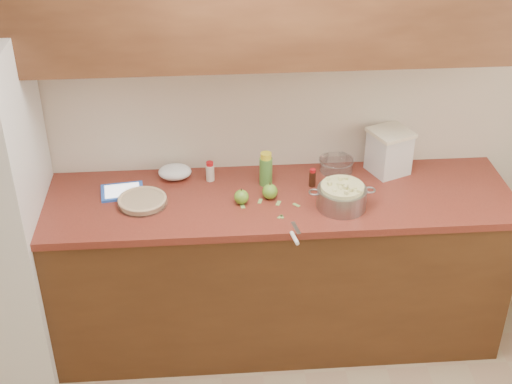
{
  "coord_description": "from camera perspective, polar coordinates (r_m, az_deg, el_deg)",
  "views": [
    {
      "loc": [
        -0.25,
        -1.62,
        2.86
      ],
      "look_at": [
        -0.02,
        1.43,
        0.98
      ],
      "focal_mm": 50.0,
      "sensor_mm": 36.0,
      "label": 1
    }
  ],
  "objects": [
    {
      "name": "room_shell",
      "position": [
        2.26,
        3.21,
        -12.05
      ],
      "size": [
        3.6,
        3.6,
        3.6
      ],
      "color": "tan",
      "rests_on": "ground"
    },
    {
      "name": "counter_run",
      "position": [
        3.92,
        0.19,
        -6.08
      ],
      "size": [
        2.64,
        0.68,
        0.92
      ],
      "color": "#4E2D16",
      "rests_on": "ground"
    },
    {
      "name": "pie",
      "position": [
        3.63,
        -9.08,
        -0.71
      ],
      "size": [
        0.25,
        0.25,
        0.04
      ],
      "rotation": [
        0.0,
        0.0,
        0.26
      ],
      "color": "silver",
      "rests_on": "counter_run"
    },
    {
      "name": "colander",
      "position": [
        3.57,
        6.87,
        -0.37
      ],
      "size": [
        0.34,
        0.25,
        0.13
      ],
      "rotation": [
        0.0,
        0.0,
        0.16
      ],
      "color": "gray",
      "rests_on": "counter_run"
    },
    {
      "name": "flour_canister",
      "position": [
        3.89,
        10.6,
        3.24
      ],
      "size": [
        0.26,
        0.26,
        0.24
      ],
      "rotation": [
        0.0,
        0.0,
        0.4
      ],
      "color": "silver",
      "rests_on": "counter_run"
    },
    {
      "name": "tablet",
      "position": [
        3.75,
        -10.65,
        0.04
      ],
      "size": [
        0.24,
        0.19,
        0.02
      ],
      "rotation": [
        0.0,
        0.0,
        0.13
      ],
      "color": "blue",
      "rests_on": "counter_run"
    },
    {
      "name": "paring_knife",
      "position": [
        3.35,
        3.12,
        -3.59
      ],
      "size": [
        0.06,
        0.2,
        0.02
      ],
      "rotation": [
        0.0,
        0.0,
        0.19
      ],
      "color": "gray",
      "rests_on": "counter_run"
    },
    {
      "name": "lemon_bottle",
      "position": [
        3.72,
        0.8,
        1.82
      ],
      "size": [
        0.07,
        0.07,
        0.18
      ],
      "rotation": [
        0.0,
        0.0,
        -0.28
      ],
      "color": "#4C8C38",
      "rests_on": "counter_run"
    },
    {
      "name": "cinnamon_shaker",
      "position": [
        3.78,
        -3.7,
        1.65
      ],
      "size": [
        0.04,
        0.04,
        0.11
      ],
      "rotation": [
        0.0,
        0.0,
        -0.02
      ],
      "color": "beige",
      "rests_on": "counter_run"
    },
    {
      "name": "vanilla_bottle",
      "position": [
        3.74,
        4.54,
        1.14
      ],
      "size": [
        0.04,
        0.04,
        0.1
      ],
      "rotation": [
        0.0,
        0.0,
        -0.01
      ],
      "color": "black",
      "rests_on": "counter_run"
    },
    {
      "name": "mixing_bowl",
      "position": [
        3.9,
        6.44,
        2.23
      ],
      "size": [
        0.19,
        0.19,
        0.07
      ],
      "rotation": [
        0.0,
        0.0,
        -0.14
      ],
      "color": "silver",
      "rests_on": "counter_run"
    },
    {
      "name": "paper_towel",
      "position": [
        3.83,
        -6.5,
        1.61
      ],
      "size": [
        0.19,
        0.16,
        0.07
      ],
      "primitive_type": "ellipsoid",
      "rotation": [
        0.0,
        0.0,
        0.11
      ],
      "color": "white",
      "rests_on": "counter_run"
    },
    {
      "name": "apple_left",
      "position": [
        3.59,
        -1.18,
        -0.39
      ],
      "size": [
        0.07,
        0.07,
        0.09
      ],
      "color": "#639929",
      "rests_on": "counter_run"
    },
    {
      "name": "apple_center",
      "position": [
        3.63,
        1.12,
        0.04
      ],
      "size": [
        0.08,
        0.08,
        0.09
      ],
      "color": "#639929",
      "rests_on": "counter_run"
    },
    {
      "name": "peel_a",
      "position": [
        3.5,
        2.09,
        -1.98
      ],
      "size": [
        0.02,
        0.03,
        0.0
      ],
      "primitive_type": "cube",
      "rotation": [
        0.0,
        0.0,
        1.7
      ],
      "color": "#8AB256",
      "rests_on": "counter_run"
    },
    {
      "name": "peel_b",
      "position": [
        3.6,
        1.8,
        -0.9
      ],
      "size": [
        0.03,
        0.05,
        0.0
      ],
      "primitive_type": "cube",
      "rotation": [
        0.0,
        0.0,
        -1.95
      ],
      "color": "#8AB256",
      "rests_on": "counter_run"
    },
    {
      "name": "peel_c",
      "position": [
        3.59,
        3.25,
        -1.05
      ],
      "size": [
        0.04,
        0.04,
        0.0
      ],
      "primitive_type": "cube",
      "rotation": [
        0.0,
        0.0,
        -0.84
      ],
      "color": "#8AB256",
      "rests_on": "counter_run"
    },
    {
      "name": "peel_d",
      "position": [
        3.62,
        0.33,
        -0.74
      ],
      "size": [
        0.03,
        0.05,
        0.0
      ],
      "primitive_type": "cube",
      "rotation": [
        0.0,
        0.0,
        -1.86
      ],
      "color": "#8AB256",
      "rests_on": "counter_run"
    },
    {
      "name": "peel_e",
      "position": [
        3.5,
        1.94,
        -1.99
      ],
      "size": [
        0.03,
        0.03,
        0.0
      ],
      "primitive_type": "cube",
      "rotation": [
        0.0,
        0.0,
        0.78
      ],
      "color": "#8AB256",
      "rests_on": "counter_run"
    },
    {
      "name": "peel_f",
      "position": [
        3.58,
        -1.1,
        -1.1
      ],
      "size": [
        0.03,
        0.05,
        0.0
      ],
      "primitive_type": "cube",
      "rotation": [
        0.0,
        0.0,
        -1.41
      ],
      "color": "#8AB256",
      "rests_on": "counter_run"
    }
  ]
}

